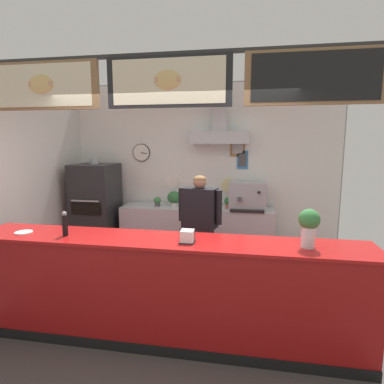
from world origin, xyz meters
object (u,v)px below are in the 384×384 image
(espresso_machine, at_px, (247,196))
(pepper_grinder, at_px, (65,224))
(potted_basil, at_px, (157,201))
(condiment_plate, at_px, (24,232))
(basil_vase, at_px, (309,226))
(potted_rosemary, at_px, (228,202))
(potted_thyme, at_px, (195,198))
(potted_sage, at_px, (174,198))
(pizza_oven, at_px, (97,212))
(napkin_holder, at_px, (187,237))
(shop_worker, at_px, (200,232))

(espresso_machine, bearing_deg, pepper_grinder, -129.09)
(potted_basil, height_order, condiment_plate, potted_basil)
(basil_vase, bearing_deg, potted_rosemary, 111.25)
(potted_thyme, xyz_separation_m, potted_rosemary, (0.55, -0.03, -0.05))
(potted_sage, relative_size, potted_rosemary, 1.39)
(pizza_oven, bearing_deg, potted_rosemary, 3.85)
(pizza_oven, relative_size, potted_basil, 11.00)
(espresso_machine, height_order, pepper_grinder, espresso_machine)
(basil_vase, bearing_deg, potted_basil, 133.21)
(potted_sage, bearing_deg, potted_basil, -167.62)
(condiment_plate, bearing_deg, espresso_machine, 44.01)
(espresso_machine, height_order, potted_thyme, espresso_machine)
(condiment_plate, distance_m, basil_vase, 2.87)
(potted_basil, xyz_separation_m, condiment_plate, (-0.81, -2.22, 0.05))
(napkin_holder, bearing_deg, potted_sage, 106.18)
(potted_rosemary, bearing_deg, condiment_plate, -131.74)
(potted_basil, bearing_deg, shop_worker, -51.47)
(pizza_oven, relative_size, potted_thyme, 6.57)
(potted_sage, bearing_deg, potted_thyme, -1.69)
(potted_rosemary, bearing_deg, potted_basil, -178.81)
(espresso_machine, relative_size, potted_thyme, 2.20)
(potted_sage, distance_m, potted_rosemary, 0.91)
(espresso_machine, distance_m, potted_basil, 1.50)
(shop_worker, height_order, pepper_grinder, shop_worker)
(pizza_oven, bearing_deg, potted_basil, 6.88)
(pizza_oven, relative_size, napkin_holder, 11.54)
(espresso_machine, bearing_deg, basil_vase, -75.76)
(espresso_machine, height_order, basil_vase, basil_vase)
(espresso_machine, bearing_deg, pizza_oven, -177.00)
(potted_sage, relative_size, potted_thyme, 0.96)
(pizza_oven, distance_m, pepper_grinder, 2.26)
(pizza_oven, relative_size, potted_sage, 6.84)
(potted_basil, bearing_deg, potted_sage, 12.38)
(potted_basil, height_order, pepper_grinder, pepper_grinder)
(napkin_holder, xyz_separation_m, pepper_grinder, (-1.27, -0.00, 0.07))
(pizza_oven, height_order, basil_vase, pizza_oven)
(potted_basil, bearing_deg, potted_rosemary, 1.19)
(shop_worker, relative_size, basil_vase, 4.48)
(potted_rosemary, bearing_deg, shop_worker, -104.49)
(pizza_oven, distance_m, napkin_holder, 2.91)
(espresso_machine, xyz_separation_m, pepper_grinder, (-1.82, -2.24, 0.04))
(shop_worker, height_order, potted_thyme, shop_worker)
(potted_sage, height_order, potted_basil, potted_sage)
(condiment_plate, xyz_separation_m, basil_vase, (2.87, 0.04, 0.19))
(shop_worker, bearing_deg, pepper_grinder, 55.31)
(potted_thyme, bearing_deg, potted_rosemary, -2.71)
(potted_basil, distance_m, potted_rosemary, 1.19)
(pizza_oven, xyz_separation_m, basil_vase, (3.10, -2.06, 0.44))
(pepper_grinder, bearing_deg, potted_sage, 75.25)
(pizza_oven, height_order, potted_thyme, pizza_oven)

